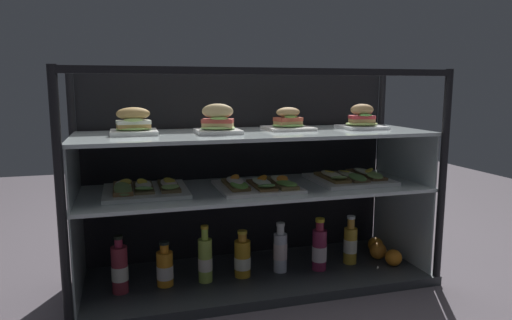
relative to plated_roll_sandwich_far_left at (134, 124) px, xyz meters
The scene contains 24 objects.
ground_plane 0.89m from the plated_roll_sandwich_far_left, ahead, with size 6.00×6.00×0.02m, color #574F56.
case_base_deck 0.86m from the plated_roll_sandwich_far_left, ahead, with size 1.55×0.54×0.04m, color #2E3134.
case_frame 0.56m from the plated_roll_sandwich_far_left, 13.53° to the left, with size 1.55×0.54×0.94m.
riser_lower_tier 0.70m from the plated_roll_sandwich_far_left, ahead, with size 1.49×0.48×0.38m.
shelf_lower_glass 0.58m from the plated_roll_sandwich_far_left, ahead, with size 1.50×0.49×0.01m, color silver.
riser_upper_tier 0.53m from the plated_roll_sandwich_far_left, ahead, with size 1.49×0.48×0.23m.
shelf_upper_glass 0.51m from the plated_roll_sandwich_far_left, ahead, with size 1.50×0.49×0.01m, color silver.
plated_roll_sandwich_far_left is the anchor object (origin of this frame).
plated_roll_sandwich_center 0.34m from the plated_roll_sandwich_far_left, ahead, with size 0.18×0.18×0.12m.
plated_roll_sandwich_mid_left 0.68m from the plated_roll_sandwich_far_left, ahead, with size 0.20×0.20×0.10m.
plated_roll_sandwich_right_of_center 1.02m from the plated_roll_sandwich_far_left, ahead, with size 0.19×0.19×0.11m.
open_sandwich_tray_near_right_corner 0.27m from the plated_roll_sandwich_far_left, 25.08° to the right, with size 0.34×0.33×0.06m.
open_sandwich_tray_center 0.58m from the plated_roll_sandwich_far_left, ahead, with size 0.34×0.33×0.06m.
open_sandwich_tray_right_of_center 1.00m from the plated_roll_sandwich_far_left, ahead, with size 0.34×0.33×0.06m.
juice_bottle_tucked_behind 0.59m from the plated_roll_sandwich_far_left, 135.14° to the right, with size 0.07×0.07×0.24m.
juice_bottle_front_second 0.61m from the plated_roll_sandwich_far_left, 31.72° to the right, with size 0.07×0.07×0.19m.
juice_bottle_front_left_end 0.64m from the plated_roll_sandwich_far_left, 14.48° to the right, with size 0.06×0.06×0.25m.
juice_bottle_front_middle 0.74m from the plated_roll_sandwich_far_left, ahead, with size 0.07×0.07×0.21m.
juice_bottle_near_post 0.85m from the plated_roll_sandwich_far_left, ahead, with size 0.06×0.06×0.23m.
juice_bottle_front_fourth 0.99m from the plated_roll_sandwich_far_left, ahead, with size 0.07×0.07×0.24m.
juice_bottle_front_right_end 1.13m from the plated_roll_sandwich_far_left, ahead, with size 0.06×0.06×0.23m.
orange_fruit_beside_bottles 1.33m from the plated_roll_sandwich_far_left, ahead, with size 0.08×0.08×0.08m, color orange.
orange_fruit_near_left_post 1.29m from the plated_roll_sandwich_far_left, ahead, with size 0.08×0.08×0.08m, color orange.
orange_fruit_rolled_forward 1.32m from the plated_roll_sandwich_far_left, ahead, with size 0.08×0.08×0.08m, color orange.
Camera 1 is at (-0.55, -1.88, 0.87)m, focal length 32.23 mm.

